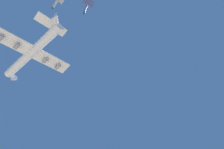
% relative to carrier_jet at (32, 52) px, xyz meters
% --- Properties ---
extents(carrier_jet, '(60.16, 61.98, 21.11)m').
position_rel_carrier_jet_xyz_m(carrier_jet, '(0.00, 0.00, 0.00)').
color(carrier_jet, white).
extents(chase_jet_lead, '(13.05, 12.61, 4.00)m').
position_rel_carrier_jet_xyz_m(chase_jet_lead, '(-32.27, -24.88, 14.93)').
color(chase_jet_lead, '#999EA3').
extents(chase_jet_right_wing, '(14.38, 10.64, 4.00)m').
position_rel_carrier_jet_xyz_m(chase_jet_right_wing, '(-27.78, -45.99, 14.66)').
color(chase_jet_right_wing, '#38478C').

